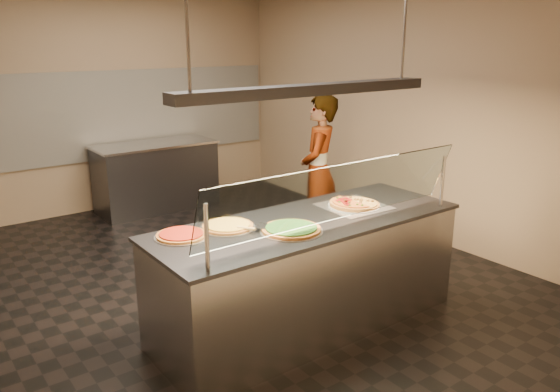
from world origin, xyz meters
TOP-DOWN VIEW (x-y plane):
  - ground at (0.00, 0.00)m, footprint 5.00×6.00m
  - wall_back at (0.00, 3.01)m, footprint 5.00×0.02m
  - wall_front at (0.00, -3.01)m, footprint 5.00×0.02m
  - wall_right at (2.51, 0.00)m, footprint 0.02×6.00m
  - tile_band at (0.00, 2.98)m, footprint 4.90×0.02m
  - serving_counter at (0.04, -1.24)m, footprint 2.62×0.94m
  - sneeze_guard at (0.04, -1.58)m, footprint 2.38×0.18m
  - perforated_tray at (0.57, -1.20)m, footprint 0.54×0.54m
  - half_pizza_pepperoni at (0.47, -1.20)m, footprint 0.23×0.43m
  - half_pizza_sausage at (0.68, -1.20)m, footprint 0.23×0.43m
  - pizza_spinach at (-0.24, -1.37)m, footprint 0.48×0.48m
  - pizza_cheese at (-0.58, -1.01)m, footprint 0.42×0.42m
  - pizza_tomato at (-0.96, -0.99)m, footprint 0.39×0.39m
  - pizza_spatula at (-0.46, -1.19)m, footprint 0.28×0.18m
  - prep_table at (0.41, 2.55)m, footprint 1.64×0.74m
  - worker at (1.34, 0.16)m, footprint 0.75×0.72m
  - heat_lamp_housing at (0.04, -1.24)m, footprint 2.30×0.18m
  - lamp_rod_left at (-0.96, -1.24)m, footprint 0.02×0.02m
  - lamp_rod_right at (1.04, -1.24)m, footprint 0.02×0.02m

SIDE VIEW (x-z plane):
  - ground at x=0.00m, z-range -0.02..0.00m
  - serving_counter at x=0.04m, z-range 0.00..0.93m
  - prep_table at x=0.41m, z-range 0.00..0.93m
  - worker at x=1.34m, z-range 0.00..1.73m
  - perforated_tray at x=0.57m, z-range 0.93..0.94m
  - pizza_tomato at x=-0.96m, z-range 0.93..0.96m
  - pizza_cheese at x=-0.58m, z-range 0.93..0.96m
  - pizza_spinach at x=-0.24m, z-range 0.93..0.96m
  - half_pizza_sausage at x=0.68m, z-range 0.94..0.98m
  - pizza_spatula at x=-0.46m, z-range 0.95..0.97m
  - half_pizza_pepperoni at x=0.47m, z-range 0.94..0.99m
  - sneeze_guard at x=0.04m, z-range 0.96..1.49m
  - tile_band at x=0.00m, z-range 0.70..1.90m
  - wall_back at x=0.00m, z-range 0.00..3.00m
  - wall_front at x=0.00m, z-range 0.00..3.00m
  - wall_right at x=2.51m, z-range 0.00..3.00m
  - heat_lamp_housing at x=0.04m, z-range 1.91..1.99m
  - lamp_rod_left at x=-0.96m, z-range 1.99..3.00m
  - lamp_rod_right at x=1.04m, z-range 1.99..3.00m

